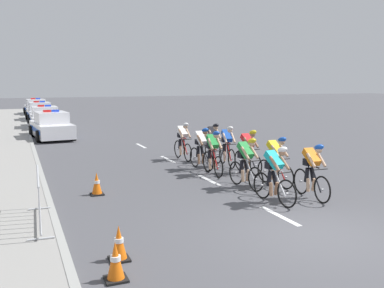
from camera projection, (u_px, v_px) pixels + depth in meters
ground_plane at (315, 234)px, 8.94m from camera, size 160.00×160.00×0.00m
kerb_edge at (33, 148)px, 19.87m from camera, size 0.16×60.00×0.13m
lane_markings_centre at (209, 180)px, 13.81m from camera, size 0.14×17.60×0.01m
cyclist_lead at (275, 174)px, 11.10m from camera, size 0.45×1.72×1.56m
cyclist_second at (312, 170)px, 11.52m from camera, size 0.44×1.72×1.56m
cyclist_third at (246, 162)px, 12.66m from camera, size 0.45×1.72×1.56m
cyclist_fourth at (276, 160)px, 12.96m from camera, size 0.45×1.72×1.56m
cyclist_fifth at (213, 152)px, 14.47m from camera, size 0.42×1.72×1.56m
cyclist_sixth at (248, 151)px, 14.73m from camera, size 0.43×1.72×1.56m
cyclist_seventh at (202, 148)px, 15.40m from camera, size 0.45×1.72×1.56m
cyclist_eighth at (227, 145)px, 15.95m from camera, size 0.46×1.72×1.56m
cyclist_ninth at (183, 140)px, 17.28m from camera, size 0.43×1.72×1.56m
cyclist_tenth at (213, 142)px, 16.95m from camera, size 0.43×1.72×1.56m
police_car_nearest at (52, 126)px, 23.70m from camera, size 2.29×4.54×1.59m
police_car_second at (45, 118)px, 28.67m from camera, size 2.01×4.40×1.59m
police_car_third at (40, 112)px, 34.34m from camera, size 2.10×4.45×1.59m
police_car_furthest at (36, 108)px, 40.15m from camera, size 2.16×4.48×1.59m
crowd_barrier_front at (39, 199)px, 9.20m from camera, size 0.58×2.32×1.07m
traffic_cone_near at (119, 243)px, 7.59m from camera, size 0.36×0.36×0.64m
traffic_cone_mid at (116, 262)px, 6.82m from camera, size 0.36×0.36×0.64m
traffic_cone_far at (97, 184)px, 11.98m from camera, size 0.36×0.36×0.64m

